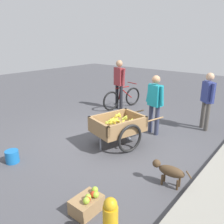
{
  "coord_description": "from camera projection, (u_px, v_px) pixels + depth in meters",
  "views": [
    {
      "loc": [
        3.87,
        3.3,
        2.39
      ],
      "look_at": [
        0.02,
        0.13,
        0.75
      ],
      "focal_mm": 36.79,
      "sensor_mm": 36.0,
      "label": 1
    }
  ],
  "objects": [
    {
      "name": "ground_plane",
      "position": [
        108.0,
        140.0,
        5.58
      ],
      "size": [
        24.0,
        24.0,
        0.0
      ],
      "primitive_type": "plane",
      "color": "#47474C"
    },
    {
      "name": "fruit_cart",
      "position": [
        118.0,
        127.0,
        5.21
      ],
      "size": [
        1.79,
        1.17,
        0.71
      ],
      "color": "#937047",
      "rests_on": "ground"
    },
    {
      "name": "bicycle",
      "position": [
        122.0,
        98.0,
        8.02
      ],
      "size": [
        1.64,
        0.53,
        0.85
      ],
      "color": "black",
      "rests_on": "ground"
    },
    {
      "name": "apple_crate",
      "position": [
        87.0,
        204.0,
        3.26
      ],
      "size": [
        0.44,
        0.32,
        0.32
      ],
      "color": "#99754C",
      "rests_on": "ground"
    },
    {
      "name": "cyclist_person",
      "position": [
        119.0,
        80.0,
        7.73
      ],
      "size": [
        0.27,
        0.55,
        1.66
      ],
      "color": "black",
      "rests_on": "ground"
    },
    {
      "name": "dog",
      "position": [
        169.0,
        171.0,
        3.81
      ],
      "size": [
        0.22,
        0.67,
        0.4
      ],
      "color": "#4C3823",
      "rests_on": "ground"
    },
    {
      "name": "vendor_person",
      "position": [
        155.0,
        100.0,
        5.7
      ],
      "size": [
        0.28,
        0.56,
        1.51
      ],
      "color": "#333851",
      "rests_on": "ground"
    },
    {
      "name": "bystander_person",
      "position": [
        208.0,
        97.0,
        5.97
      ],
      "size": [
        0.38,
        0.43,
        1.53
      ],
      "color": "#4C4742",
      "rests_on": "ground"
    },
    {
      "name": "plastic_bucket",
      "position": [
        12.0,
        156.0,
        4.55
      ],
      "size": [
        0.26,
        0.26,
        0.25
      ],
      "primitive_type": "cylinder",
      "color": "#1966B2",
      "rests_on": "ground"
    },
    {
      "name": "fire_hydrant",
      "position": [
        110.0,
        223.0,
        2.66
      ],
      "size": [
        0.25,
        0.25,
        0.67
      ],
      "color": "gold",
      "rests_on": "ground"
    }
  ]
}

